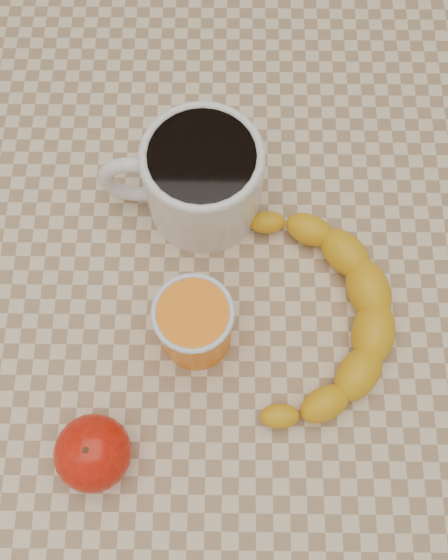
{
  "coord_description": "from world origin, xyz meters",
  "views": [
    {
      "loc": [
        0.0,
        -0.22,
        1.38
      ],
      "look_at": [
        0.0,
        0.0,
        0.77
      ],
      "focal_mm": 40.0,
      "sensor_mm": 36.0,
      "label": 1
    }
  ],
  "objects_px": {
    "table": "(224,309)",
    "coffee_mug": "(200,178)",
    "apple": "(93,453)",
    "orange_juice_glass": "(195,325)",
    "banana": "(315,318)"
  },
  "relations": [
    {
      "from": "table",
      "to": "apple",
      "type": "bearing_deg",
      "value": -124.27
    },
    {
      "from": "coffee_mug",
      "to": "orange_juice_glass",
      "type": "relative_size",
      "value": 1.92
    },
    {
      "from": "orange_juice_glass",
      "to": "coffee_mug",
      "type": "bearing_deg",
      "value": 89.4
    },
    {
      "from": "coffee_mug",
      "to": "orange_juice_glass",
      "type": "xyz_separation_m",
      "value": [
        -0.0,
        -0.16,
        -0.01
      ]
    },
    {
      "from": "apple",
      "to": "banana",
      "type": "bearing_deg",
      "value": 32.49
    },
    {
      "from": "coffee_mug",
      "to": "apple",
      "type": "relative_size",
      "value": 2.19
    },
    {
      "from": "banana",
      "to": "table",
      "type": "bearing_deg",
      "value": 163.95
    },
    {
      "from": "apple",
      "to": "banana",
      "type": "xyz_separation_m",
      "value": [
        0.21,
        0.14,
        -0.01
      ]
    },
    {
      "from": "coffee_mug",
      "to": "apple",
      "type": "bearing_deg",
      "value": -108.81
    },
    {
      "from": "apple",
      "to": "banana",
      "type": "height_order",
      "value": "apple"
    },
    {
      "from": "orange_juice_glass",
      "to": "banana",
      "type": "relative_size",
      "value": 0.3
    },
    {
      "from": "table",
      "to": "coffee_mug",
      "type": "xyz_separation_m",
      "value": [
        -0.03,
        0.1,
        0.14
      ]
    },
    {
      "from": "table",
      "to": "banana",
      "type": "relative_size",
      "value": 2.68
    },
    {
      "from": "orange_juice_glass",
      "to": "banana",
      "type": "xyz_separation_m",
      "value": [
        0.12,
        0.02,
        -0.02
      ]
    },
    {
      "from": "table",
      "to": "banana",
      "type": "distance_m",
      "value": 0.15
    }
  ]
}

